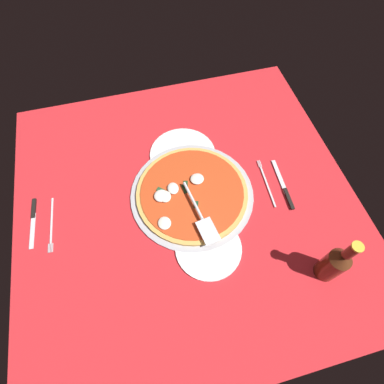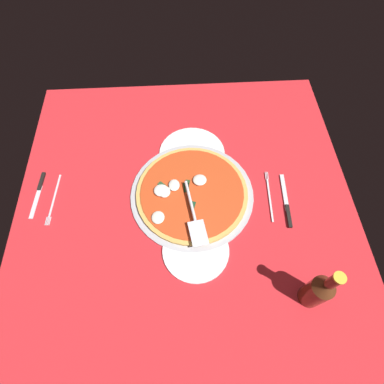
{
  "view_description": "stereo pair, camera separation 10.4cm",
  "coord_description": "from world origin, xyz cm",
  "px_view_note": "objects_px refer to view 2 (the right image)",
  "views": [
    {
      "loc": [
        48.4,
        -10.83,
        92.25
      ],
      "look_at": [
        -1.9,
        2.4,
        2.1
      ],
      "focal_mm": 28.35,
      "sensor_mm": 36.0,
      "label": 1
    },
    {
      "loc": [
        50.02,
        -0.57,
        92.25
      ],
      "look_at": [
        -1.9,
        2.4,
        2.1
      ],
      "focal_mm": 28.35,
      "sensor_mm": 36.0,
      "label": 2
    }
  ],
  "objects_px": {
    "pizza_server": "(194,215)",
    "beer_bottle": "(319,290)",
    "dinner_plate_left": "(192,153)",
    "pizza": "(191,192)",
    "place_setting_far": "(278,201)",
    "dinner_plate_right": "(196,250)",
    "place_setting_near": "(46,195)"
  },
  "relations": [
    {
      "from": "pizza",
      "to": "beer_bottle",
      "type": "relative_size",
      "value": 1.72
    },
    {
      "from": "place_setting_near",
      "to": "beer_bottle",
      "type": "height_order",
      "value": "beer_bottle"
    },
    {
      "from": "place_setting_far",
      "to": "beer_bottle",
      "type": "height_order",
      "value": "beer_bottle"
    },
    {
      "from": "dinner_plate_left",
      "to": "place_setting_near",
      "type": "height_order",
      "value": "place_setting_near"
    },
    {
      "from": "place_setting_near",
      "to": "dinner_plate_right",
      "type": "bearing_deg",
      "value": 69.38
    },
    {
      "from": "dinner_plate_left",
      "to": "dinner_plate_right",
      "type": "distance_m",
      "value": 0.38
    },
    {
      "from": "dinner_plate_left",
      "to": "pizza",
      "type": "xyz_separation_m",
      "value": [
        0.18,
        -0.01,
        0.01
      ]
    },
    {
      "from": "place_setting_near",
      "to": "dinner_plate_left",
      "type": "bearing_deg",
      "value": 110.04
    },
    {
      "from": "place_setting_near",
      "to": "place_setting_far",
      "type": "distance_m",
      "value": 0.8
    },
    {
      "from": "dinner_plate_right",
      "to": "pizza",
      "type": "bearing_deg",
      "value": -178.85
    },
    {
      "from": "place_setting_far",
      "to": "dinner_plate_left",
      "type": "bearing_deg",
      "value": 56.24
    },
    {
      "from": "dinner_plate_left",
      "to": "place_setting_far",
      "type": "relative_size",
      "value": 1.11
    },
    {
      "from": "dinner_plate_left",
      "to": "place_setting_near",
      "type": "distance_m",
      "value": 0.54
    },
    {
      "from": "place_setting_far",
      "to": "place_setting_near",
      "type": "bearing_deg",
      "value": 89.0
    },
    {
      "from": "pizza_server",
      "to": "beer_bottle",
      "type": "bearing_deg",
      "value": 41.33
    },
    {
      "from": "dinner_plate_left",
      "to": "place_setting_far",
      "type": "xyz_separation_m",
      "value": [
        0.22,
        0.28,
        -0.0
      ]
    },
    {
      "from": "place_setting_far",
      "to": "pizza",
      "type": "bearing_deg",
      "value": 85.65
    },
    {
      "from": "dinner_plate_left",
      "to": "place_setting_far",
      "type": "bearing_deg",
      "value": 52.39
    },
    {
      "from": "dinner_plate_left",
      "to": "dinner_plate_right",
      "type": "relative_size",
      "value": 1.17
    },
    {
      "from": "pizza",
      "to": "place_setting_far",
      "type": "relative_size",
      "value": 1.74
    },
    {
      "from": "dinner_plate_left",
      "to": "beer_bottle",
      "type": "distance_m",
      "value": 0.63
    },
    {
      "from": "dinner_plate_left",
      "to": "pizza_server",
      "type": "xyz_separation_m",
      "value": [
        0.28,
        -0.01,
        0.03
      ]
    },
    {
      "from": "beer_bottle",
      "to": "pizza",
      "type": "bearing_deg",
      "value": -138.31
    },
    {
      "from": "pizza_server",
      "to": "beer_bottle",
      "type": "height_order",
      "value": "beer_bottle"
    },
    {
      "from": "pizza_server",
      "to": "place_setting_near",
      "type": "bearing_deg",
      "value": -112.79
    },
    {
      "from": "pizza_server",
      "to": "place_setting_near",
      "type": "xyz_separation_m",
      "value": [
        -0.12,
        -0.51,
        -0.04
      ]
    },
    {
      "from": "pizza_server",
      "to": "place_setting_near",
      "type": "distance_m",
      "value": 0.52
    },
    {
      "from": "dinner_plate_left",
      "to": "dinner_plate_right",
      "type": "bearing_deg",
      "value": -1.5
    },
    {
      "from": "dinner_plate_left",
      "to": "beer_bottle",
      "type": "xyz_separation_m",
      "value": [
        0.54,
        0.31,
        0.08
      ]
    },
    {
      "from": "place_setting_far",
      "to": "beer_bottle",
      "type": "xyz_separation_m",
      "value": [
        0.32,
        0.02,
        0.08
      ]
    },
    {
      "from": "pizza",
      "to": "pizza_server",
      "type": "xyz_separation_m",
      "value": [
        0.1,
        0.0,
        0.02
      ]
    },
    {
      "from": "pizza",
      "to": "beer_bottle",
      "type": "bearing_deg",
      "value": 41.69
    }
  ]
}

